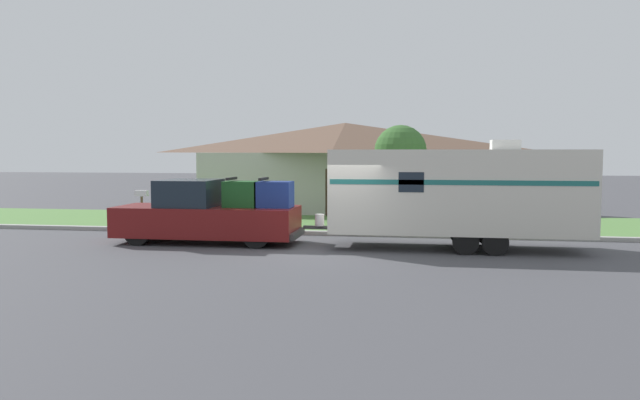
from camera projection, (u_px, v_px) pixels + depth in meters
name	position (u px, v px, depth m)	size (l,w,h in m)	color
ground_plane	(336.00, 253.00, 17.59)	(120.00, 120.00, 0.00)	#47474C
curb_strip	(350.00, 234.00, 21.28)	(80.00, 0.30, 0.14)	#999993
lawn_strip	(360.00, 223.00, 24.87)	(80.00, 7.00, 0.03)	#568442
house_across_street	(345.00, 165.00, 30.58)	(13.94, 7.02, 4.26)	#B2B2A8
pickup_truck	(209.00, 214.00, 19.54)	(5.79, 2.01, 2.07)	black
travel_trailer	(458.00, 191.00, 18.28)	(8.29, 2.34, 3.21)	black
mailbox	(142.00, 199.00, 23.40)	(0.48, 0.20, 1.41)	brown
tree_in_yard	(400.00, 152.00, 23.97)	(2.01, 2.01, 3.89)	brown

